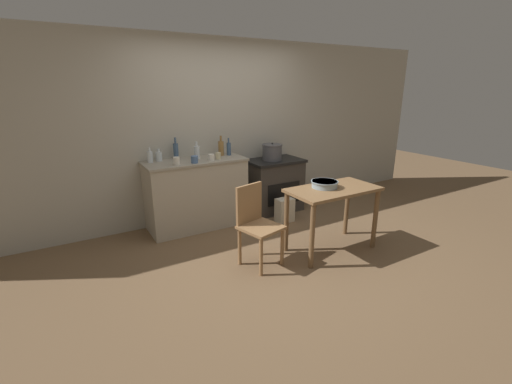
# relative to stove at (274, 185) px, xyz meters

# --- Properties ---
(ground_plane) EXTENTS (14.00, 14.00, 0.00)m
(ground_plane) POSITION_rel_stove_xyz_m (-0.77, -1.27, -0.41)
(ground_plane) COLOR brown
(wall_back) EXTENTS (8.00, 0.07, 2.55)m
(wall_back) POSITION_rel_stove_xyz_m (-0.77, 0.31, 0.86)
(wall_back) COLOR #B2AD9E
(wall_back) RESTS_ON ground_plane
(counter_cabinet) EXTENTS (1.35, 0.60, 0.95)m
(counter_cabinet) POSITION_rel_stove_xyz_m (-1.29, -0.01, 0.07)
(counter_cabinet) COLOR #B2A893
(counter_cabinet) RESTS_ON ground_plane
(stove) EXTENTS (0.85, 0.59, 0.82)m
(stove) POSITION_rel_stove_xyz_m (0.00, 0.00, 0.00)
(stove) COLOR #38332D
(stove) RESTS_ON ground_plane
(work_table) EXTENTS (1.07, 0.57, 0.77)m
(work_table) POSITION_rel_stove_xyz_m (-0.17, -1.50, 0.23)
(work_table) COLOR olive
(work_table) RESTS_ON ground_plane
(chair) EXTENTS (0.48, 0.48, 0.89)m
(chair) POSITION_rel_stove_xyz_m (-1.11, -1.34, 0.07)
(chair) COLOR #997047
(chair) RESTS_ON ground_plane
(flour_sack) EXTENTS (0.25, 0.17, 0.35)m
(flour_sack) POSITION_rel_stove_xyz_m (-0.14, -0.50, -0.24)
(flour_sack) COLOR beige
(flour_sack) RESTS_ON ground_plane
(stock_pot) EXTENTS (0.31, 0.31, 0.26)m
(stock_pot) POSITION_rel_stove_xyz_m (-0.05, -0.01, 0.53)
(stock_pot) COLOR #4C4C51
(stock_pot) RESTS_ON stove
(mixing_bowl_large) EXTENTS (0.31, 0.31, 0.08)m
(mixing_bowl_large) POSITION_rel_stove_xyz_m (-0.25, -1.43, 0.40)
(mixing_bowl_large) COLOR #93A8B2
(mixing_bowl_large) RESTS_ON work_table
(bottle_far_left) EXTENTS (0.06, 0.06, 0.24)m
(bottle_far_left) POSITION_rel_stove_xyz_m (-0.75, 0.05, 0.64)
(bottle_far_left) COLOR #3D5675
(bottle_far_left) RESTS_ON counter_cabinet
(bottle_left) EXTENTS (0.08, 0.08, 0.28)m
(bottle_left) POSITION_rel_stove_xyz_m (-0.85, 0.09, 0.65)
(bottle_left) COLOR olive
(bottle_left) RESTS_ON counter_cabinet
(bottle_mid_left) EXTENTS (0.07, 0.07, 0.20)m
(bottle_mid_left) POSITION_rel_stove_xyz_m (-1.84, 0.12, 0.62)
(bottle_mid_left) COLOR silver
(bottle_mid_left) RESTS_ON counter_cabinet
(bottle_center_left) EXTENTS (0.07, 0.07, 0.29)m
(bottle_center_left) POSITION_rel_stove_xyz_m (-1.48, 0.17, 0.65)
(bottle_center_left) COLOR #3D5675
(bottle_center_left) RESTS_ON counter_cabinet
(bottle_center) EXTENTS (0.08, 0.08, 0.24)m
(bottle_center) POSITION_rel_stove_xyz_m (-1.23, 0.04, 0.63)
(bottle_center) COLOR silver
(bottle_center) RESTS_ON counter_cabinet
(bottle_center_right) EXTENTS (0.08, 0.08, 0.17)m
(bottle_center_right) POSITION_rel_stove_xyz_m (-1.72, 0.16, 0.60)
(bottle_center_right) COLOR silver
(bottle_center_right) RESTS_ON counter_cabinet
(cup_mid_right) EXTENTS (0.08, 0.08, 0.10)m
(cup_mid_right) POSITION_rel_stove_xyz_m (-1.59, -0.19, 0.59)
(cup_mid_right) COLOR silver
(cup_mid_right) RESTS_ON counter_cabinet
(cup_right) EXTENTS (0.07, 0.07, 0.09)m
(cup_right) POSITION_rel_stove_xyz_m (-0.99, -0.12, 0.58)
(cup_right) COLOR beige
(cup_right) RESTS_ON counter_cabinet
(cup_far_right) EXTENTS (0.09, 0.09, 0.08)m
(cup_far_right) POSITION_rel_stove_xyz_m (-1.11, -0.15, 0.58)
(cup_far_right) COLOR silver
(cup_far_right) RESTS_ON counter_cabinet
(cup_end_right) EXTENTS (0.09, 0.09, 0.09)m
(cup_end_right) POSITION_rel_stove_xyz_m (-1.36, -0.19, 0.59)
(cup_end_right) COLOR #4C6B99
(cup_end_right) RESTS_ON counter_cabinet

